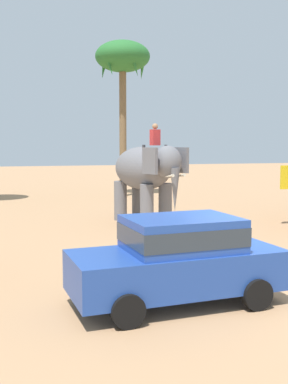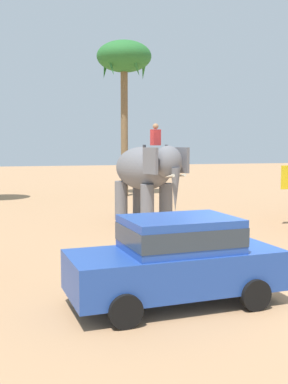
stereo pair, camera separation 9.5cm
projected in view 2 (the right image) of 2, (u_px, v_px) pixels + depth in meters
name	position (u px, v px, depth m)	size (l,w,h in m)	color
ground_plane	(251.00, 288.00, 10.21)	(120.00, 120.00, 0.00)	tan
car_sedan_foreground	(176.00, 257.00, 9.11)	(4.21, 2.10, 1.70)	#23479E
elephant_with_mahout	(146.00, 173.00, 18.49)	(2.62, 4.01, 3.88)	slate
palm_tree_behind_elephant	(124.00, 62.00, 27.56)	(3.20, 3.20, 9.10)	brown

